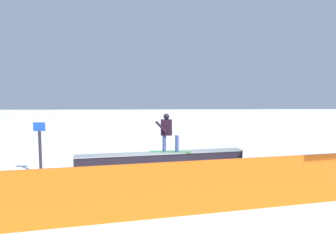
{
  "coord_description": "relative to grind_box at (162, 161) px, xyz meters",
  "views": [
    {
      "loc": [
        0.43,
        10.97,
        2.64
      ],
      "look_at": [
        -0.16,
        0.97,
        1.71
      ],
      "focal_mm": 31.93,
      "sensor_mm": 36.0,
      "label": 1
    }
  ],
  "objects": [
    {
      "name": "ground_plane",
      "position": [
        0.0,
        0.0,
        -0.29
      ],
      "size": [
        120.0,
        120.0,
        0.0
      ],
      "primitive_type": "plane",
      "color": "white"
    },
    {
      "name": "trail_marker",
      "position": [
        4.25,
        0.52,
        0.69
      ],
      "size": [
        0.4,
        0.1,
        1.82
      ],
      "color": "#262628",
      "rests_on": "ground_plane"
    },
    {
      "name": "grind_box",
      "position": [
        0.0,
        0.0,
        0.0
      ],
      "size": [
        6.31,
        1.75,
        0.64
      ],
      "color": "black",
      "rests_on": "ground_plane"
    },
    {
      "name": "safety_fence",
      "position": [
        0.0,
        4.53,
        0.33
      ],
      "size": [
        12.85,
        2.44,
        1.24
      ],
      "primitive_type": "cube",
      "rotation": [
        0.0,
        0.0,
        0.18
      ],
      "color": "orange",
      "rests_on": "ground_plane"
    },
    {
      "name": "snowboarder",
      "position": [
        -0.2,
        -0.08,
        1.12
      ],
      "size": [
        1.59,
        0.51,
        1.44
      ],
      "color": "#3D9045",
      "rests_on": "grind_box"
    }
  ]
}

